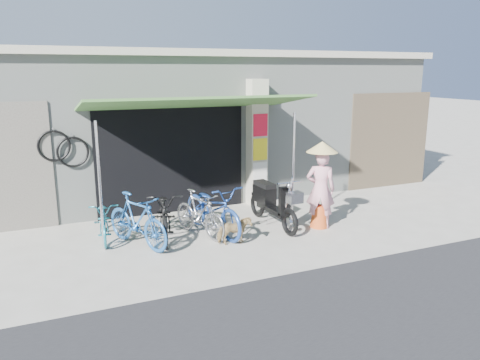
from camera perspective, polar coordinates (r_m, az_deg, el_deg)
name	(u,v)px	position (r m, az deg, el deg)	size (l,w,h in m)	color
ground	(270,240)	(9.10, 3.68, -7.36)	(80.00, 80.00, 0.00)	#A8A398
bicycle_shop	(189,120)	(13.32, -6.25, 7.30)	(12.30, 5.30, 3.66)	#A5ABA3
shop_pillar	(256,143)	(11.21, 2.01, 4.52)	(0.42, 0.44, 3.00)	beige
awning	(196,105)	(9.70, -5.36, 9.15)	(4.60, 1.88, 2.72)	#3D6C30
neighbour_right	(390,140)	(13.64, 17.76, 4.62)	(2.60, 0.06, 2.60)	brown
bike_teal	(104,219)	(9.40, -16.21, -4.62)	(0.53, 1.51, 0.79)	#1C7282
bike_blue	(137,220)	(8.85, -12.43, -4.81)	(0.47, 1.67, 1.00)	#215899
bike_black	(165,214)	(9.19, -9.14, -4.05)	(0.65, 1.87, 0.98)	black
bike_silver	(199,213)	(9.22, -4.97, -4.09)	(0.43, 1.52, 0.91)	#9C9DA1
bike_navy	(213,208)	(9.34, -3.31, -3.48)	(0.68, 1.95, 1.03)	navy
street_dog	(234,231)	(8.79, -0.69, -6.22)	(0.29, 0.63, 0.53)	tan
moped	(272,202)	(9.83, 3.88, -2.73)	(0.55, 1.94, 1.09)	black
nun	(321,186)	(9.72, 9.81, -0.68)	(0.71, 0.65, 1.81)	#D28D9B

